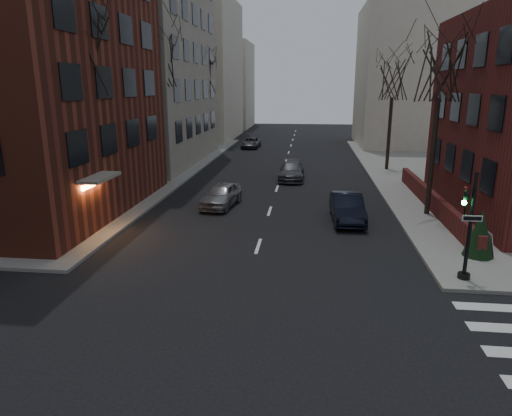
{
  "coord_description": "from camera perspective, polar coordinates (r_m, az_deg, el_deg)",
  "views": [
    {
      "loc": [
        2.14,
        -7.42,
        7.08
      ],
      "look_at": [
        -0.02,
        11.24,
        2.0
      ],
      "focal_mm": 32.0,
      "sensor_mm": 36.0,
      "label": 1
    }
  ],
  "objects": [
    {
      "name": "building_left_tan",
      "position": [
        46.16,
        -19.6,
        22.94
      ],
      "size": [
        18.0,
        18.0,
        28.0
      ],
      "primitive_type": "cube",
      "color": "#9F9583",
      "rests_on": "ground"
    },
    {
      "name": "tree_left_b",
      "position": [
        35.22,
        -12.1,
        17.79
      ],
      "size": [
        4.4,
        4.4,
        10.8
      ],
      "color": "#2D231C",
      "rests_on": "sidewalk_far_left"
    },
    {
      "name": "sandwich_board",
      "position": [
        21.43,
        26.68,
        -3.97
      ],
      "size": [
        0.48,
        0.65,
        1.03
      ],
      "primitive_type": "cube",
      "rotation": [
        0.0,
        0.0,
        0.04
      ],
      "color": "white",
      "rests_on": "sidewalk_far_right"
    },
    {
      "name": "traffic_signal",
      "position": [
        18.16,
        24.92,
        -2.87
      ],
      "size": [
        0.76,
        0.44,
        4.0
      ],
      "color": "black",
      "rests_on": "sidewalk_far_right"
    },
    {
      "name": "tree_right_b",
      "position": [
        39.98,
        16.79,
        15.23
      ],
      "size": [
        3.74,
        3.74,
        9.18
      ],
      "color": "#2D231C",
      "rests_on": "sidewalk_far_right"
    },
    {
      "name": "car_lane_far",
      "position": [
        53.45,
        -0.65,
        8.15
      ],
      "size": [
        2.04,
        4.3,
        1.19
      ],
      "primitive_type": "imported",
      "rotation": [
        0.0,
        0.0,
        -0.02
      ],
      "color": "#3C3B40",
      "rests_on": "ground"
    },
    {
      "name": "streetlamp_far",
      "position": [
        50.57,
        -5.33,
        11.84
      ],
      "size": [
        0.36,
        0.36,
        6.28
      ],
      "color": "black",
      "rests_on": "sidewalk_far_left"
    },
    {
      "name": "building_distant_ra",
      "position": [
        58.85,
        19.94,
        15.15
      ],
      "size": [
        14.0,
        14.0,
        16.0
      ],
      "primitive_type": "cube",
      "color": "beige",
      "rests_on": "ground"
    },
    {
      "name": "tree_left_a",
      "position": [
        24.1,
        -21.46,
        17.44
      ],
      "size": [
        4.18,
        4.18,
        10.26
      ],
      "color": "#2D231C",
      "rests_on": "sidewalk_far_left"
    },
    {
      "name": "low_wall_right",
      "position": [
        28.12,
        21.15,
        0.87
      ],
      "size": [
        0.35,
        16.0,
        1.0
      ],
      "primitive_type": "cube",
      "color": "#571A19",
      "rests_on": "sidewalk_far_right"
    },
    {
      "name": "parked_sedan",
      "position": [
        24.83,
        11.32,
        0.03
      ],
      "size": [
        1.74,
        4.55,
        1.48
      ],
      "primitive_type": "imported",
      "rotation": [
        0.0,
        0.0,
        0.04
      ],
      "color": "black",
      "rests_on": "ground"
    },
    {
      "name": "car_lane_gray",
      "position": [
        35.34,
        4.48,
        4.63
      ],
      "size": [
        1.94,
        4.66,
        1.35
      ],
      "primitive_type": "imported",
      "rotation": [
        0.0,
        0.0,
        -0.01
      ],
      "color": "#414147",
      "rests_on": "ground"
    },
    {
      "name": "evergreen_shrub",
      "position": [
        21.05,
        26.22,
        -2.81
      ],
      "size": [
        1.46,
        1.46,
        2.02
      ],
      "primitive_type": "cone",
      "rotation": [
        0.0,
        0.0,
        -0.24
      ],
      "color": "#16321B",
      "rests_on": "sidewalk_far_right"
    },
    {
      "name": "tree_left_c",
      "position": [
        48.68,
        -6.66,
        16.14
      ],
      "size": [
        3.96,
        3.96,
        9.72
      ],
      "color": "#2D231C",
      "rests_on": "sidewalk_far_left"
    },
    {
      "name": "car_lane_silver",
      "position": [
        27.42,
        -4.36,
        1.64
      ],
      "size": [
        2.22,
        4.34,
        1.41
      ],
      "primitive_type": "imported",
      "rotation": [
        0.0,
        0.0,
        -0.14
      ],
      "color": "gray",
      "rests_on": "ground"
    },
    {
      "name": "streetlamp_near",
      "position": [
        31.32,
        -12.9,
        9.54
      ],
      "size": [
        0.36,
        0.36,
        6.28
      ],
      "color": "black",
      "rests_on": "sidewalk_far_left"
    },
    {
      "name": "tree_right_a",
      "position": [
        26.3,
        22.17,
        16.13
      ],
      "size": [
        3.96,
        3.96,
        9.72
      ],
      "color": "#2D231C",
      "rests_on": "sidewalk_far_right"
    },
    {
      "name": "building_distant_lb",
      "position": [
        80.85,
        -4.34,
        15.02
      ],
      "size": [
        10.0,
        12.0,
        14.0
      ],
      "primitive_type": "cube",
      "color": "beige",
      "rests_on": "ground"
    },
    {
      "name": "building_distant_la",
      "position": [
        64.76,
        -9.14,
        16.64
      ],
      "size": [
        14.0,
        16.0,
        18.0
      ],
      "primitive_type": "cube",
      "color": "beige",
      "rests_on": "ground"
    }
  ]
}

